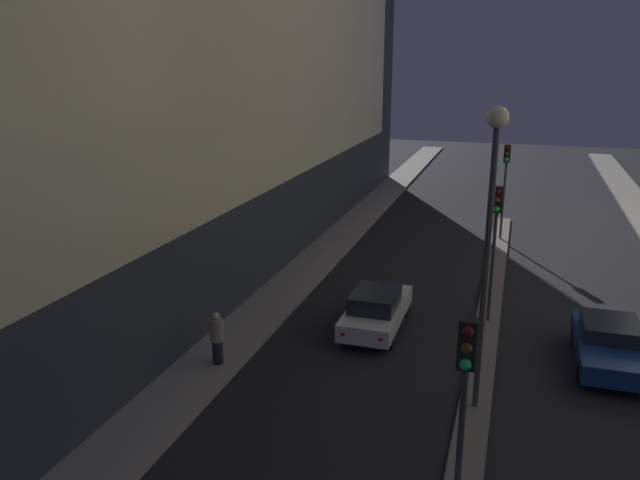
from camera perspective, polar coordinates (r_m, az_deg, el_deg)
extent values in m
cube|color=#66605B|center=(23.72, 15.11, -6.94)|extent=(0.86, 30.33, 0.13)
cylinder|color=#383838|center=(12.24, 12.54, -19.62)|extent=(0.12, 0.12, 4.00)
cube|color=black|center=(10.99, 13.34, -9.21)|extent=(0.32, 0.28, 0.90)
sphere|color=#4C0F0F|center=(10.70, 13.36, -8.17)|extent=(0.20, 0.20, 0.20)
sphere|color=#4C380A|center=(10.83, 13.25, -9.61)|extent=(0.20, 0.20, 0.20)
sphere|color=#1EEA4C|center=(10.96, 13.15, -11.02)|extent=(0.20, 0.20, 0.20)
cylinder|color=#383838|center=(22.72, 15.45, -2.44)|extent=(0.12, 0.12, 4.00)
cube|color=black|center=(22.07, 15.93, 3.59)|extent=(0.32, 0.28, 0.90)
sphere|color=#4C0F0F|center=(21.83, 15.97, 4.26)|extent=(0.20, 0.20, 0.20)
sphere|color=#4C380A|center=(21.90, 15.91, 3.49)|extent=(0.20, 0.20, 0.20)
sphere|color=#1EEA4C|center=(21.96, 15.85, 2.73)|extent=(0.20, 0.20, 0.20)
cylinder|color=#383838|center=(33.36, 16.40, 3.45)|extent=(0.12, 0.12, 4.00)
cube|color=black|center=(32.93, 16.75, 7.60)|extent=(0.32, 0.28, 0.90)
sphere|color=#4C0F0F|center=(32.71, 16.78, 8.08)|extent=(0.20, 0.20, 0.20)
sphere|color=#4C380A|center=(32.75, 16.74, 7.56)|extent=(0.20, 0.20, 0.20)
sphere|color=#1EEA4C|center=(32.79, 16.70, 7.04)|extent=(0.20, 0.20, 0.20)
cylinder|color=#383838|center=(16.47, 14.87, -3.03)|extent=(0.16, 0.16, 7.57)
sphere|color=#F9EAB2|center=(15.64, 15.94, 10.75)|extent=(0.54, 0.54, 0.54)
cube|color=silver|center=(22.13, 5.19, -6.57)|extent=(1.78, 4.37, 0.60)
cube|color=black|center=(21.60, 5.04, -5.45)|extent=(1.51, 1.97, 0.59)
cube|color=red|center=(20.31, 2.09, -8.61)|extent=(0.14, 0.04, 0.10)
cube|color=red|center=(20.05, 5.55, -9.03)|extent=(0.14, 0.04, 0.10)
cylinder|color=black|center=(23.62, 4.05, -5.81)|extent=(0.22, 0.64, 0.64)
cylinder|color=black|center=(23.34, 7.78, -6.21)|extent=(0.22, 0.64, 0.64)
cylinder|color=black|center=(21.21, 2.28, -8.46)|extent=(0.22, 0.64, 0.64)
cylinder|color=black|center=(20.90, 6.45, -8.96)|extent=(0.22, 0.64, 0.64)
cube|color=navy|center=(21.43, 24.95, -8.95)|extent=(1.94, 4.23, 0.60)
cube|color=black|center=(21.51, 25.03, -7.31)|extent=(1.65, 1.90, 0.47)
cube|color=red|center=(23.26, 22.73, -6.61)|extent=(0.14, 0.04, 0.10)
cube|color=red|center=(23.45, 26.04, -6.84)|extent=(0.14, 0.04, 0.10)
cylinder|color=black|center=(22.63, 22.32, -8.11)|extent=(0.22, 0.64, 0.64)
cylinder|color=black|center=(22.87, 26.64, -8.40)|extent=(0.22, 0.64, 0.64)
cylinder|color=black|center=(20.26, 22.82, -11.10)|extent=(0.22, 0.64, 0.64)
cylinder|color=black|center=(19.70, -9.34, -10.04)|extent=(0.32, 0.32, 0.77)
cylinder|color=gray|center=(19.39, -9.44, -8.11)|extent=(0.43, 0.43, 0.69)
sphere|color=beige|center=(19.20, -9.50, -6.88)|extent=(0.22, 0.22, 0.22)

